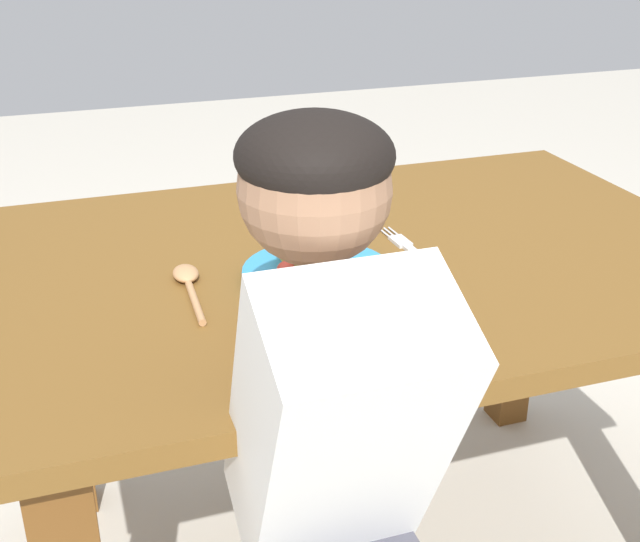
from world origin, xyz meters
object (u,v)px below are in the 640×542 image
(spoon, at_px, (188,281))
(person, at_px, (342,540))
(plate, at_px, (314,269))
(drinking_cup, at_px, (391,330))
(fork, at_px, (415,253))

(spoon, bearing_deg, person, -167.59)
(person, bearing_deg, plate, 75.93)
(drinking_cup, height_order, person, person)
(drinking_cup, bearing_deg, fork, 60.15)
(drinking_cup, relative_size, person, 0.09)
(spoon, bearing_deg, plate, -99.25)
(plate, distance_m, person, 0.46)
(fork, height_order, drinking_cup, drinking_cup)
(plate, bearing_deg, spoon, 168.77)
(spoon, xyz_separation_m, person, (0.08, -0.46, -0.14))
(plate, xyz_separation_m, person, (-0.11, -0.42, -0.14))
(plate, xyz_separation_m, spoon, (-0.19, 0.04, -0.01))
(fork, bearing_deg, drinking_cup, 147.39)
(plate, relative_size, fork, 1.01)
(fork, distance_m, spoon, 0.38)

